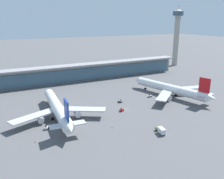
% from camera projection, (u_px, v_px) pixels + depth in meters
% --- Properties ---
extents(ground_plane, '(1200.00, 1200.00, 0.00)m').
position_uv_depth(ground_plane, '(125.00, 110.00, 148.20)').
color(ground_plane, '#515154').
extents(airliner_left_stand, '(52.57, 68.60, 18.26)m').
position_uv_depth(airliner_left_stand, '(58.00, 108.00, 133.94)').
color(airliner_left_stand, white).
rests_on(airliner_left_stand, ground).
extents(airliner_centre_stand, '(51.30, 67.81, 18.26)m').
position_uv_depth(airliner_centre_stand, '(172.00, 89.00, 171.36)').
color(airliner_centre_stand, white).
rests_on(airliner_centre_stand, ground).
extents(service_truck_near_nose_grey, '(2.30, 3.17, 2.05)m').
position_uv_depth(service_truck_near_nose_grey, '(120.00, 101.00, 160.52)').
color(service_truck_near_nose_grey, gray).
rests_on(service_truck_near_nose_grey, ground).
extents(service_truck_under_wing_white, '(3.00, 3.33, 2.05)m').
position_uv_depth(service_truck_under_wing_white, '(46.00, 128.00, 121.48)').
color(service_truck_under_wing_white, silver).
rests_on(service_truck_under_wing_white, ground).
extents(service_truck_mid_apron_olive, '(3.87, 7.63, 3.10)m').
position_uv_depth(service_truck_mid_apron_olive, '(161.00, 130.00, 116.86)').
color(service_truck_mid_apron_olive, olive).
rests_on(service_truck_mid_apron_olive, ground).
extents(service_truck_by_tail_red, '(3.32, 2.77, 2.05)m').
position_uv_depth(service_truck_by_tail_red, '(122.00, 110.00, 145.14)').
color(service_truck_by_tail_red, '#B21E1E').
rests_on(service_truck_by_tail_red, ground).
extents(service_truck_on_taxiway_white, '(3.05, 2.04, 2.05)m').
position_uv_depth(service_truck_on_taxiway_white, '(150.00, 96.00, 171.56)').
color(service_truck_on_taxiway_white, silver).
rests_on(service_truck_on_taxiway_white, ground).
extents(terminal_building, '(205.57, 12.80, 15.20)m').
position_uv_depth(terminal_building, '(79.00, 72.00, 215.53)').
color(terminal_building, '#9E998E').
rests_on(terminal_building, ground).
extents(control_tower, '(12.00, 12.00, 69.78)m').
position_uv_depth(control_tower, '(177.00, 33.00, 279.60)').
color(control_tower, '#9E998E').
rests_on(control_tower, ground).
extents(safety_cone_alpha, '(0.62, 0.62, 0.70)m').
position_uv_depth(safety_cone_alpha, '(63.00, 133.00, 117.20)').
color(safety_cone_alpha, orange).
rests_on(safety_cone_alpha, ground).
extents(safety_cone_bravo, '(0.62, 0.62, 0.70)m').
position_uv_depth(safety_cone_bravo, '(35.00, 142.00, 108.57)').
color(safety_cone_bravo, orange).
rests_on(safety_cone_bravo, ground).
extents(safety_cone_charlie, '(0.62, 0.62, 0.70)m').
position_uv_depth(safety_cone_charlie, '(112.00, 127.00, 123.14)').
color(safety_cone_charlie, orange).
rests_on(safety_cone_charlie, ground).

